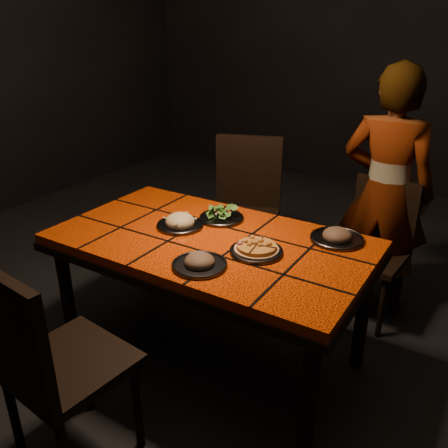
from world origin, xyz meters
The scene contains 11 objects.
room_shell centered at (0.00, 0.00, 1.50)m, with size 6.04×7.04×3.08m.
dining_table centered at (0.00, 0.00, 0.67)m, with size 1.62×0.92×0.75m.
chair_near centered at (-0.15, -0.94, 0.57)m, with size 0.50×0.50×1.00m.
chair_far_left centered at (-0.31, 0.91, 0.59)m, with size 0.60×0.60×1.03m.
chair_far_right centered at (0.61, 0.94, 0.50)m, with size 0.43×0.43×0.88m.
diner centered at (0.60, 1.06, 0.79)m, with size 0.57×0.38×1.57m, color brown.
plate_pizza centered at (0.28, -0.03, 0.77)m, with size 0.26×0.26×0.04m.
plate_pasta centered at (-0.22, 0.03, 0.77)m, with size 0.25×0.25×0.08m.
plate_salad centered at (-0.08, 0.23, 0.78)m, with size 0.25×0.25×0.07m.
plate_mushroom_a centered at (0.13, -0.28, 0.77)m, with size 0.25×0.25×0.08m.
plate_mushroom_b centered at (0.56, 0.31, 0.77)m, with size 0.27×0.27×0.09m.
Camera 1 is at (1.22, -1.82, 1.78)m, focal length 38.00 mm.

